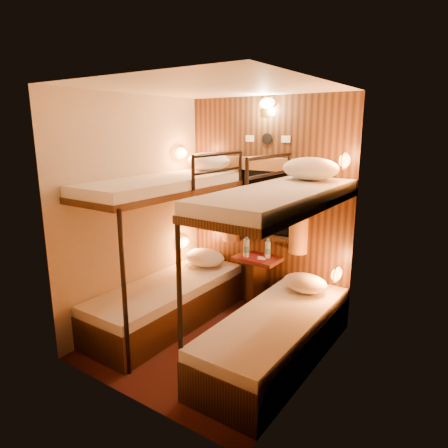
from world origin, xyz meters
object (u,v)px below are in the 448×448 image
Objects in this scene: bunk_left at (168,274)px; bottle_left at (246,248)px; bottle_right at (268,250)px; bunk_right at (277,303)px; table at (257,277)px.

bunk_left reaches higher than bottle_left.
bunk_right is at bearing -56.61° from bottle_right.
bottle_right is (-0.54, 0.82, 0.19)m from bunk_right.
bottle_right is at bearing 47.20° from bunk_left.
bunk_left is 1.30m from bunk_right.
bunk_left is 1.02m from table.
bunk_right is 1.02m from table.
bunk_right reaches higher than bottle_right.
bunk_right is at bearing 0.00° from bunk_left.
bunk_right is at bearing -50.33° from table.
bunk_right is 1.06m from bottle_left.
bunk_left is 0.92m from bottle_left.
table is (-0.65, 0.78, -0.14)m from bunk_right.
bunk_right is 8.57× the size of bottle_right.
bottle_left is at bearing -154.86° from bottle_right.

